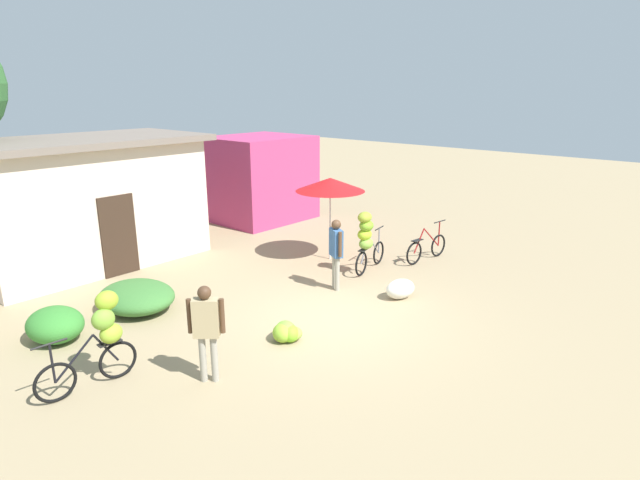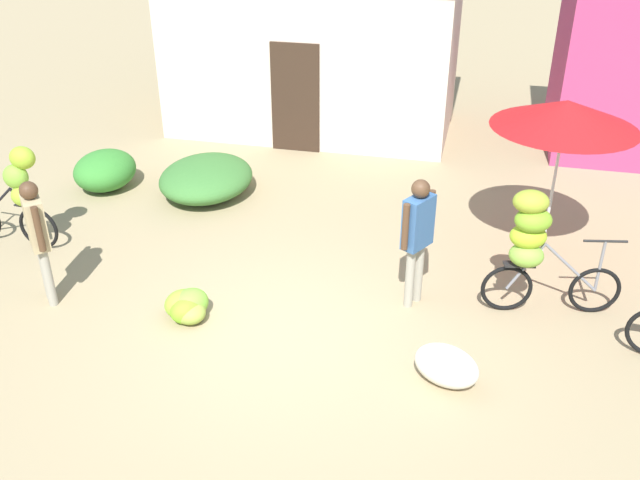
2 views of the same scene
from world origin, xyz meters
name	(u,v)px [view 2 (image 2 of 2)]	position (x,y,z in m)	size (l,w,h in m)	color
ground_plane	(293,334)	(0.00, 0.00, 0.00)	(60.00, 60.00, 0.00)	#9C8764
building_low	(315,43)	(-1.50, 7.07, 1.66)	(5.91, 3.39, 3.28)	beige
hedge_bush_front_left	(105,170)	(-4.11, 3.21, 0.31)	(0.96, 1.14, 0.63)	#357F2F
hedge_bush_front_right	(206,178)	(-2.39, 3.36, 0.29)	(1.46, 1.74, 0.58)	#3A7132
market_umbrella	(566,114)	(2.85, 2.50, 2.05)	(1.83, 1.83, 2.23)	beige
bicycle_leftmost	(17,191)	(-4.21, 1.14, 0.85)	(1.57, 0.41, 1.49)	black
bicycle_near_pile	(535,242)	(2.59, 1.10, 0.96)	(1.64, 0.51, 1.60)	black
banana_pile_on_ground	(187,306)	(-1.31, 0.01, 0.16)	(0.69, 0.68, 0.35)	#76BB38
produce_sack	(446,366)	(1.77, -0.45, 0.22)	(0.70, 0.44, 0.44)	silver
person_vendor	(418,230)	(1.26, 0.97, 1.01)	(0.37, 0.52, 1.65)	gray
person_bystander	(37,231)	(-3.10, -0.04, 0.98)	(0.42, 0.45, 1.61)	gray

